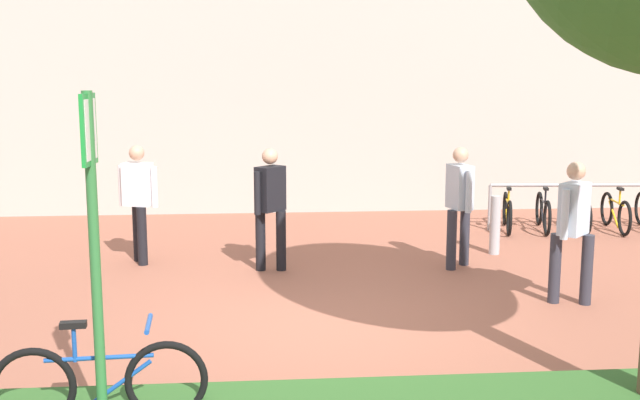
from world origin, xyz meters
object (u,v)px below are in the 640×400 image
person_shirt_blue (459,199)px  bike_rack_cluster (579,211)px  parking_sign_post (93,216)px  bollard_steel (495,225)px  person_casual_tan (573,223)px  person_suited_navy (270,201)px  bike_at_sign (101,382)px  person_shirt_white (138,196)px

person_shirt_blue → bike_rack_cluster: bearing=40.3°
parking_sign_post → bike_rack_cluster: 9.97m
bollard_steel → person_casual_tan: size_ratio=0.52×
bollard_steel → person_casual_tan: person_casual_tan is taller
person_suited_navy → person_shirt_blue: bearing=-0.9°
person_shirt_blue → person_casual_tan: same height
bike_at_sign → bollard_steel: bearing=47.8°
parking_sign_post → person_suited_navy: parking_sign_post is taller
bike_rack_cluster → person_shirt_white: 7.56m
bike_rack_cluster → person_shirt_white: (-7.33, -1.74, 0.64)m
person_shirt_white → person_shirt_blue: size_ratio=1.00×
person_suited_navy → person_casual_tan: (3.55, -1.85, 0.00)m
bike_rack_cluster → person_shirt_white: size_ratio=1.86×
person_shirt_blue → person_casual_tan: 2.02m
person_shirt_blue → person_casual_tan: (0.90, -1.81, 0.00)m
parking_sign_post → bike_at_sign: bearing=103.1°
person_suited_navy → person_shirt_blue: size_ratio=1.00×
parking_sign_post → bollard_steel: size_ratio=2.92×
bollard_steel → person_suited_navy: bearing=-168.6°
parking_sign_post → bike_at_sign: 1.37m
parking_sign_post → person_casual_tan: parking_sign_post is taller
bollard_steel → person_shirt_blue: (-0.77, -0.74, 0.53)m
person_casual_tan → bike_at_sign: bearing=-150.6°
bollard_steel → person_casual_tan: bearing=-87.0°
person_suited_navy → person_shirt_white: bearing=163.1°
person_suited_navy → bike_rack_cluster: bearing=23.1°
parking_sign_post → bike_rack_cluster: bearing=46.3°
person_suited_navy → person_shirt_blue: (2.66, -0.04, 0.00)m
bollard_steel → person_suited_navy: 3.53m
bike_at_sign → person_casual_tan: person_casual_tan is taller
parking_sign_post → person_shirt_white: size_ratio=1.53×
bike_at_sign → bike_rack_cluster: (6.86, 6.98, -0.00)m
person_shirt_white → person_casual_tan: same height
bike_rack_cluster → person_suited_navy: person_suited_navy is taller
person_shirt_white → person_casual_tan: 5.96m
bike_at_sign → bike_rack_cluster: bike_at_sign is taller
bollard_steel → person_shirt_white: bearing=-178.7°
bike_at_sign → bollard_steel: bollard_steel is taller
parking_sign_post → person_shirt_blue: (4.04, 4.78, -0.73)m
bike_at_sign → person_casual_tan: size_ratio=0.98×
person_suited_navy → parking_sign_post: bearing=-106.0°
person_shirt_blue → bollard_steel: bearing=43.9°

